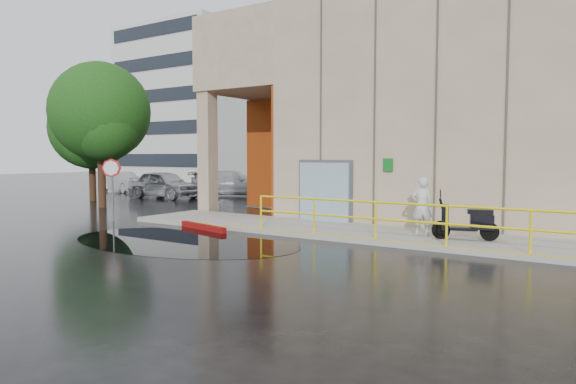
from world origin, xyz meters
name	(u,v)px	position (x,y,z in m)	size (l,w,h in m)	color
ground	(203,250)	(0.00, 0.00, 0.00)	(120.00, 120.00, 0.00)	black
sidewalk	(417,238)	(4.00, 4.50, 0.07)	(20.00, 3.00, 0.15)	gray
building	(507,107)	(5.10, 10.98, 4.21)	(20.00, 10.17, 8.00)	gray
guardrail	(410,222)	(4.25, 3.15, 0.68)	(9.56, 0.06, 1.03)	#FFEA0D
distant_building	(185,105)	(-28.00, 27.98, 7.50)	(12.00, 8.08, 15.00)	silver
person	(422,206)	(4.09, 4.57, 0.97)	(0.60, 0.39, 1.64)	silver
scooter	(466,211)	(5.37, 4.36, 0.91)	(1.76, 1.04, 1.33)	black
stop_sign	(112,175)	(-6.80, 2.56, 1.69)	(0.51, 0.52, 2.29)	#5A5A5E
red_curb	(203,227)	(-2.52, 2.73, 0.09)	(2.40, 0.18, 0.18)	maroon
puddle	(184,241)	(-1.47, 0.79, 0.00)	(7.19, 4.43, 0.01)	black
car_a	(164,184)	(-12.94, 10.88, 0.79)	(1.86, 4.62, 1.57)	#B0B2B7
car_b	(123,182)	(-18.95, 12.87, 0.67)	(1.42, 4.06, 1.34)	silver
car_c	(234,184)	(-10.54, 14.18, 0.75)	(2.11, 5.19, 1.51)	#B5B9BD
tree_near	(101,115)	(-11.33, 5.58, 4.25)	(4.54, 4.54, 6.70)	#311E10
tree_far	(91,131)	(-14.85, 7.57, 3.71)	(4.33, 4.33, 6.05)	#311E10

